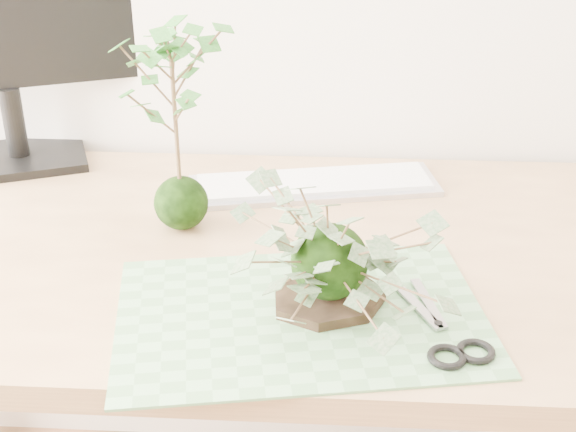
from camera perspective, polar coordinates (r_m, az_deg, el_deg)
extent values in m
cube|color=tan|center=(1.25, -1.84, -2.90)|extent=(1.60, 0.70, 0.04)
cube|color=#598E57|center=(1.08, 0.92, -7.06)|extent=(0.54, 0.40, 0.00)
cylinder|color=black|center=(1.09, 2.89, -5.91)|extent=(0.21, 0.21, 0.01)
sphere|color=black|center=(1.06, 2.97, -3.25)|extent=(0.10, 0.10, 0.10)
sphere|color=black|center=(1.28, -7.61, 0.94)|extent=(0.09, 0.09, 0.09)
cylinder|color=brown|center=(1.23, -7.97, 6.14)|extent=(0.01, 0.01, 0.21)
cube|color=silver|center=(1.42, 1.84, 2.16)|extent=(0.45, 0.21, 0.01)
cube|color=white|center=(1.42, 1.85, 2.47)|extent=(0.42, 0.18, 0.01)
cube|color=black|center=(1.60, -18.51, 3.91)|extent=(0.29, 0.25, 0.02)
cylinder|color=black|center=(1.58, -18.91, 6.35)|extent=(0.04, 0.04, 0.13)
cube|color=gray|center=(1.11, 10.10, -6.21)|extent=(0.06, 0.11, 0.00)
cube|color=gray|center=(1.11, 10.99, -6.22)|extent=(0.04, 0.12, 0.00)
torus|color=black|center=(1.01, 10.12, -9.66)|extent=(0.06, 0.06, 0.01)
torus|color=black|center=(1.02, 12.33, -9.66)|extent=(0.06, 0.06, 0.01)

